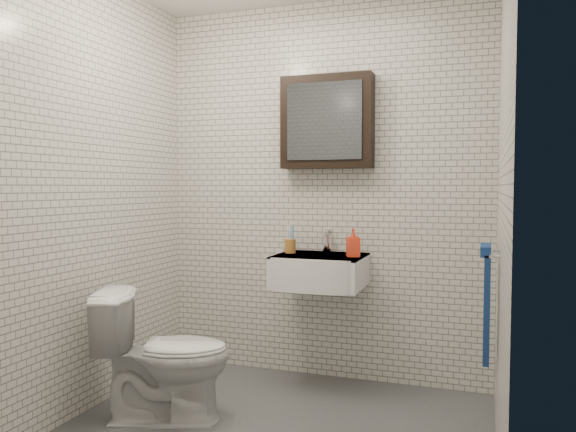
# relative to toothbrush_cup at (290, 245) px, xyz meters

# --- Properties ---
(room_shell) EXTENTS (2.22, 2.02, 2.51)m
(room_shell) POSITION_rel_toothbrush_cup_xyz_m (0.16, -0.82, 0.57)
(room_shell) COLOR silver
(room_shell) RESTS_ON ground
(washbasin) EXTENTS (0.55, 0.50, 0.20)m
(washbasin) POSITION_rel_toothbrush_cup_xyz_m (0.21, -0.08, -0.14)
(washbasin) COLOR white
(washbasin) RESTS_ON room_shell
(faucet) EXTENTS (0.06, 0.20, 0.15)m
(faucet) POSITION_rel_toothbrush_cup_xyz_m (0.21, 0.11, 0.02)
(faucet) COLOR silver
(faucet) RESTS_ON washbasin
(mirror_cabinet) EXTENTS (0.60, 0.15, 0.60)m
(mirror_cabinet) POSITION_rel_toothbrush_cup_xyz_m (0.21, 0.11, 0.80)
(mirror_cabinet) COLOR black
(mirror_cabinet) RESTS_ON room_shell
(towel_rail) EXTENTS (0.09, 0.30, 0.58)m
(towel_rail) POSITION_rel_toothbrush_cup_xyz_m (1.21, -0.47, -0.18)
(towel_rail) COLOR silver
(towel_rail) RESTS_ON room_shell
(toothbrush_cup) EXTENTS (0.09, 0.09, 0.20)m
(toothbrush_cup) POSITION_rel_toothbrush_cup_xyz_m (0.00, 0.00, 0.00)
(toothbrush_cup) COLOR #A86C2A
(toothbrush_cup) RESTS_ON washbasin
(soap_bottle) EXTENTS (0.10, 0.10, 0.17)m
(soap_bottle) POSITION_rel_toothbrush_cup_xyz_m (0.43, -0.06, 0.04)
(soap_bottle) COLOR orange
(soap_bottle) RESTS_ON washbasin
(toilet) EXTENTS (0.80, 0.62, 0.72)m
(toilet) POSITION_rel_toothbrush_cup_xyz_m (-0.45, -0.80, -0.54)
(toilet) COLOR white
(toilet) RESTS_ON ground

